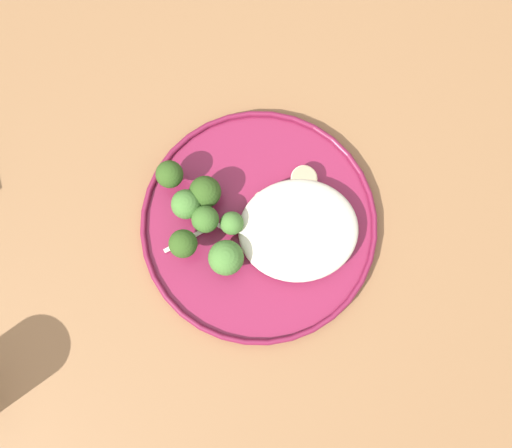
{
  "coord_description": "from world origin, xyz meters",
  "views": [
    {
      "loc": [
        0.0,
        -0.14,
        1.48
      ],
      "look_at": [
        0.01,
        -0.03,
        0.76
      ],
      "focal_mm": 42.39,
      "sensor_mm": 36.0,
      "label": 1
    }
  ],
  "objects_px": {
    "seared_scallop_left_edge": "(284,194)",
    "broccoli_floret_front_edge": "(202,192)",
    "broccoli_floret_split_head": "(167,175)",
    "seared_scallop_large_seared": "(295,228)",
    "seared_scallop_front_small": "(301,179)",
    "broccoli_floret_right_tilted": "(183,207)",
    "broccoli_floret_beside_noodles": "(202,220)",
    "broccoli_floret_tall_stalk": "(180,244)",
    "seared_scallop_on_noodles": "(274,223)",
    "broccoli_floret_small_sprig": "(229,224)",
    "seared_scallop_half_hidden": "(276,240)",
    "broccoli_floret_left_leaning": "(223,258)",
    "seared_scallop_center_golden": "(261,206)",
    "dinner_plate": "(256,225)",
    "seared_scallop_tilted_round": "(285,257)"
  },
  "relations": [
    {
      "from": "seared_scallop_left_edge",
      "to": "broccoli_floret_front_edge",
      "type": "relative_size",
      "value": 0.51
    },
    {
      "from": "broccoli_floret_front_edge",
      "to": "broccoli_floret_split_head",
      "type": "xyz_separation_m",
      "value": [
        -0.04,
        0.02,
        0.01
      ]
    },
    {
      "from": "seared_scallop_large_seared",
      "to": "seared_scallop_front_small",
      "type": "xyz_separation_m",
      "value": [
        0.01,
        0.06,
        -0.0
      ]
    },
    {
      "from": "seared_scallop_left_edge",
      "to": "broccoli_floret_right_tilted",
      "type": "distance_m",
      "value": 0.12
    },
    {
      "from": "broccoli_floret_beside_noodles",
      "to": "broccoli_floret_split_head",
      "type": "xyz_separation_m",
      "value": [
        -0.04,
        0.06,
        0.0
      ]
    },
    {
      "from": "seared_scallop_large_seared",
      "to": "broccoli_floret_tall_stalk",
      "type": "distance_m",
      "value": 0.14
    },
    {
      "from": "broccoli_floret_split_head",
      "to": "seared_scallop_left_edge",
      "type": "bearing_deg",
      "value": -12.2
    },
    {
      "from": "broccoli_floret_beside_noodles",
      "to": "broccoli_floret_right_tilted",
      "type": "bearing_deg",
      "value": 141.29
    },
    {
      "from": "seared_scallop_on_noodles",
      "to": "broccoli_floret_front_edge",
      "type": "xyz_separation_m",
      "value": [
        -0.08,
        0.04,
        0.02
      ]
    },
    {
      "from": "broccoli_floret_split_head",
      "to": "broccoli_floret_small_sprig",
      "type": "relative_size",
      "value": 1.24
    },
    {
      "from": "seared_scallop_large_seared",
      "to": "seared_scallop_half_hidden",
      "type": "height_order",
      "value": "seared_scallop_large_seared"
    },
    {
      "from": "seared_scallop_large_seared",
      "to": "seared_scallop_left_edge",
      "type": "relative_size",
      "value": 1.4
    },
    {
      "from": "broccoli_floret_front_edge",
      "to": "broccoli_floret_left_leaning",
      "type": "relative_size",
      "value": 0.94
    },
    {
      "from": "broccoli_floret_beside_noodles",
      "to": "broccoli_floret_front_edge",
      "type": "xyz_separation_m",
      "value": [
        0.0,
        0.03,
        -0.0
      ]
    },
    {
      "from": "seared_scallop_center_golden",
      "to": "broccoli_floret_front_edge",
      "type": "distance_m",
      "value": 0.07
    },
    {
      "from": "broccoli_floret_small_sprig",
      "to": "broccoli_floret_left_leaning",
      "type": "xyz_separation_m",
      "value": [
        -0.01,
        -0.04,
        0.01
      ]
    },
    {
      "from": "broccoli_floret_right_tilted",
      "to": "broccoli_floret_left_leaning",
      "type": "height_order",
      "value": "broccoli_floret_left_leaning"
    },
    {
      "from": "seared_scallop_center_golden",
      "to": "broccoli_floret_beside_noodles",
      "type": "relative_size",
      "value": 0.48
    },
    {
      "from": "seared_scallop_front_small",
      "to": "broccoli_floret_tall_stalk",
      "type": "distance_m",
      "value": 0.17
    },
    {
      "from": "seared_scallop_center_golden",
      "to": "broccoli_floret_right_tilted",
      "type": "bearing_deg",
      "value": 178.71
    },
    {
      "from": "broccoli_floret_small_sprig",
      "to": "dinner_plate",
      "type": "bearing_deg",
      "value": -0.5
    },
    {
      "from": "seared_scallop_half_hidden",
      "to": "seared_scallop_center_golden",
      "type": "bearing_deg",
      "value": 109.54
    },
    {
      "from": "dinner_plate",
      "to": "seared_scallop_large_seared",
      "type": "distance_m",
      "value": 0.05
    },
    {
      "from": "seared_scallop_on_noodles",
      "to": "broccoli_floret_beside_noodles",
      "type": "relative_size",
      "value": 0.61
    },
    {
      "from": "seared_scallop_half_hidden",
      "to": "broccoli_floret_split_head",
      "type": "bearing_deg",
      "value": 145.48
    },
    {
      "from": "seared_scallop_large_seared",
      "to": "seared_scallop_tilted_round",
      "type": "bearing_deg",
      "value": -114.53
    },
    {
      "from": "broccoli_floret_beside_noodles",
      "to": "broccoli_floret_right_tilted",
      "type": "distance_m",
      "value": 0.03
    },
    {
      "from": "seared_scallop_tilted_round",
      "to": "broccoli_floret_front_edge",
      "type": "height_order",
      "value": "broccoli_floret_front_edge"
    },
    {
      "from": "seared_scallop_center_golden",
      "to": "seared_scallop_on_noodles",
      "type": "xyz_separation_m",
      "value": [
        0.02,
        -0.02,
        -0.0
      ]
    },
    {
      "from": "broccoli_floret_beside_noodles",
      "to": "broccoli_floret_small_sprig",
      "type": "relative_size",
      "value": 1.23
    },
    {
      "from": "seared_scallop_center_golden",
      "to": "seared_scallop_half_hidden",
      "type": "bearing_deg",
      "value": -70.46
    },
    {
      "from": "broccoli_floret_tall_stalk",
      "to": "broccoli_floret_small_sprig",
      "type": "bearing_deg",
      "value": 20.19
    },
    {
      "from": "broccoli_floret_beside_noodles",
      "to": "broccoli_floret_small_sprig",
      "type": "distance_m",
      "value": 0.03
    },
    {
      "from": "seared_scallop_half_hidden",
      "to": "broccoli_floret_left_leaning",
      "type": "xyz_separation_m",
      "value": [
        -0.06,
        -0.02,
        0.02
      ]
    },
    {
      "from": "dinner_plate",
      "to": "broccoli_floret_small_sprig",
      "type": "bearing_deg",
      "value": 179.5
    },
    {
      "from": "seared_scallop_tilted_round",
      "to": "seared_scallop_on_noodles",
      "type": "xyz_separation_m",
      "value": [
        -0.01,
        0.04,
        -0.0
      ]
    },
    {
      "from": "seared_scallop_center_golden",
      "to": "seared_scallop_half_hidden",
      "type": "height_order",
      "value": "same"
    },
    {
      "from": "seared_scallop_tilted_round",
      "to": "broccoli_floret_left_leaning",
      "type": "xyz_separation_m",
      "value": [
        -0.07,
        0.0,
        0.02
      ]
    },
    {
      "from": "seared_scallop_large_seared",
      "to": "broccoli_floret_beside_noodles",
      "type": "height_order",
      "value": "broccoli_floret_beside_noodles"
    },
    {
      "from": "broccoli_floret_beside_noodles",
      "to": "broccoli_floret_left_leaning",
      "type": "relative_size",
      "value": 0.99
    },
    {
      "from": "seared_scallop_half_hidden",
      "to": "broccoli_floret_front_edge",
      "type": "distance_m",
      "value": 0.11
    },
    {
      "from": "seared_scallop_left_edge",
      "to": "broccoli_floret_right_tilted",
      "type": "bearing_deg",
      "value": -175.22
    },
    {
      "from": "seared_scallop_center_golden",
      "to": "seared_scallop_on_noodles",
      "type": "distance_m",
      "value": 0.03
    },
    {
      "from": "seared_scallop_large_seared",
      "to": "broccoli_floret_left_leaning",
      "type": "distance_m",
      "value": 0.1
    },
    {
      "from": "seared_scallop_front_small",
      "to": "broccoli_floret_right_tilted",
      "type": "distance_m",
      "value": 0.15
    },
    {
      "from": "seared_scallop_large_seared",
      "to": "seared_scallop_half_hidden",
      "type": "bearing_deg",
      "value": -152.17
    },
    {
      "from": "broccoli_floret_right_tilted",
      "to": "seared_scallop_large_seared",
      "type": "bearing_deg",
      "value": -13.93
    },
    {
      "from": "seared_scallop_front_small",
      "to": "broccoli_floret_beside_noodles",
      "type": "bearing_deg",
      "value": -159.93
    },
    {
      "from": "broccoli_floret_small_sprig",
      "to": "broccoli_floret_left_leaning",
      "type": "relative_size",
      "value": 0.81
    },
    {
      "from": "broccoli_floret_front_edge",
      "to": "broccoli_floret_small_sprig",
      "type": "distance_m",
      "value": 0.05
    }
  ]
}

